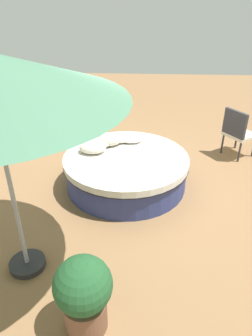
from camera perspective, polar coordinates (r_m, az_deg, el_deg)
name	(u,v)px	position (r m, az deg, el deg)	size (l,w,h in m)	color
ground_plane	(126,184)	(5.53, 0.00, -2.97)	(16.00, 16.00, 0.00)	olive
round_bed	(126,170)	(5.38, 0.00, -0.44)	(2.11, 2.11, 0.55)	navy
throw_pillow_0	(131,138)	(5.72, 0.92, 5.49)	(0.43, 0.31, 0.17)	white
throw_pillow_1	(119,137)	(5.77, -1.26, 5.56)	(0.53, 0.38, 0.14)	silver
throw_pillow_2	(110,139)	(5.62, -2.99, 5.22)	(0.43, 0.35, 0.21)	beige
throw_pillow_3	(98,143)	(5.57, -5.11, 4.51)	(0.43, 0.38, 0.15)	beige
throw_pillow_4	(93,148)	(5.38, -6.03, 3.69)	(0.46, 0.35, 0.18)	beige
patio_chair	(238,130)	(6.59, 19.51, 6.43)	(0.71, 0.71, 0.98)	#333338
planter	(84,293)	(3.25, -7.66, -21.48)	(0.57, 0.57, 0.89)	brown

